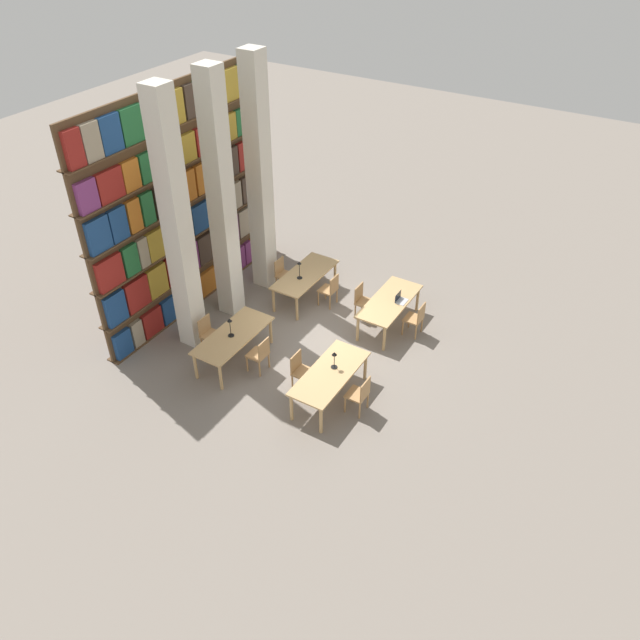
{
  "coord_description": "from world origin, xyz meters",
  "views": [
    {
      "loc": [
        -9.91,
        -6.1,
        9.3
      ],
      "look_at": [
        0.0,
        -0.12,
        0.65
      ],
      "focal_mm": 35.0,
      "sensor_mm": 36.0,
      "label": 1
    }
  ],
  "objects_px": {
    "chair_2": "(416,318)",
    "chair_3": "(363,300)",
    "laptop": "(401,300)",
    "chair_0": "(360,394)",
    "chair_4": "(260,354)",
    "reading_table_0": "(330,375)",
    "reading_table_2": "(233,337)",
    "chair_1": "(301,370)",
    "reading_table_1": "(389,303)",
    "chair_7": "(283,274)",
    "pillar_right": "(259,178)",
    "desk_lamp_1": "(230,324)",
    "chair_6": "(330,289)",
    "pillar_left": "(177,228)",
    "reading_table_3": "(305,276)",
    "pillar_center": "(221,202)",
    "desk_lamp_2": "(299,267)",
    "desk_lamp_0": "(334,357)",
    "chair_5": "(209,333)"
  },
  "relations": [
    {
      "from": "chair_2",
      "to": "chair_3",
      "type": "bearing_deg",
      "value": 90.0
    },
    {
      "from": "chair_2",
      "to": "laptop",
      "type": "height_order",
      "value": "laptop"
    },
    {
      "from": "chair_0",
      "to": "chair_4",
      "type": "height_order",
      "value": "same"
    },
    {
      "from": "reading_table_0",
      "to": "chair_3",
      "type": "relative_size",
      "value": 2.33
    },
    {
      "from": "reading_table_2",
      "to": "laptop",
      "type": "bearing_deg",
      "value": -40.31
    },
    {
      "from": "chair_1",
      "to": "reading_table_1",
      "type": "height_order",
      "value": "chair_1"
    },
    {
      "from": "chair_1",
      "to": "chair_7",
      "type": "relative_size",
      "value": 1.0
    },
    {
      "from": "reading_table_1",
      "to": "pillar_right",
      "type": "bearing_deg",
      "value": 89.64
    },
    {
      "from": "desk_lamp_1",
      "to": "chair_6",
      "type": "xyz_separation_m",
      "value": [
        3.06,
        -0.76,
        -0.57
      ]
    },
    {
      "from": "reading_table_0",
      "to": "reading_table_2",
      "type": "xyz_separation_m",
      "value": [
        -0.02,
        2.5,
        0.0
      ]
    },
    {
      "from": "chair_0",
      "to": "chair_1",
      "type": "relative_size",
      "value": 1.0
    },
    {
      "from": "pillar_left",
      "to": "pillar_right",
      "type": "xyz_separation_m",
      "value": [
        2.96,
        0.0,
        0.0
      ]
    },
    {
      "from": "laptop",
      "to": "reading_table_2",
      "type": "bearing_deg",
      "value": 139.69
    },
    {
      "from": "chair_2",
      "to": "laptop",
      "type": "distance_m",
      "value": 0.57
    },
    {
      "from": "reading_table_2",
      "to": "chair_6",
      "type": "xyz_separation_m",
      "value": [
        3.01,
        -0.75,
        -0.17
      ]
    },
    {
      "from": "chair_2",
      "to": "chair_4",
      "type": "height_order",
      "value": "same"
    },
    {
      "from": "laptop",
      "to": "chair_6",
      "type": "bearing_deg",
      "value": 93.28
    },
    {
      "from": "chair_3",
      "to": "reading_table_3",
      "type": "relative_size",
      "value": 0.43
    },
    {
      "from": "reading_table_3",
      "to": "chair_4",
      "type": "bearing_deg",
      "value": -167.1
    },
    {
      "from": "reading_table_2",
      "to": "chair_6",
      "type": "height_order",
      "value": "chair_6"
    },
    {
      "from": "pillar_right",
      "to": "reading_table_2",
      "type": "distance_m",
      "value": 4.05
    },
    {
      "from": "reading_table_0",
      "to": "chair_7",
      "type": "relative_size",
      "value": 2.33
    },
    {
      "from": "chair_3",
      "to": "reading_table_2",
      "type": "relative_size",
      "value": 0.43
    },
    {
      "from": "pillar_right",
      "to": "pillar_center",
      "type": "bearing_deg",
      "value": 180.0
    },
    {
      "from": "chair_6",
      "to": "desk_lamp_2",
      "type": "xyz_separation_m",
      "value": [
        -0.29,
        0.72,
        0.58
      ]
    },
    {
      "from": "chair_0",
      "to": "chair_3",
      "type": "relative_size",
      "value": 1.0
    },
    {
      "from": "chair_6",
      "to": "desk_lamp_0",
      "type": "bearing_deg",
      "value": -148.18
    },
    {
      "from": "reading_table_0",
      "to": "laptop",
      "type": "distance_m",
      "value": 3.1
    },
    {
      "from": "laptop",
      "to": "chair_4",
      "type": "relative_size",
      "value": 0.37
    },
    {
      "from": "desk_lamp_1",
      "to": "reading_table_3",
      "type": "xyz_separation_m",
      "value": [
        3.01,
        -0.05,
        -0.4
      ]
    },
    {
      "from": "pillar_left",
      "to": "chair_7",
      "type": "relative_size",
      "value": 6.85
    },
    {
      "from": "chair_4",
      "to": "chair_7",
      "type": "distance_m",
      "value": 3.31
    },
    {
      "from": "desk_lamp_0",
      "to": "reading_table_1",
      "type": "distance_m",
      "value": 2.82
    },
    {
      "from": "desk_lamp_0",
      "to": "desk_lamp_2",
      "type": "distance_m",
      "value": 3.52
    },
    {
      "from": "reading_table_2",
      "to": "pillar_center",
      "type": "bearing_deg",
      "value": 39.66
    },
    {
      "from": "chair_1",
      "to": "desk_lamp_1",
      "type": "xyz_separation_m",
      "value": [
        -0.06,
        1.79,
        0.57
      ]
    },
    {
      "from": "reading_table_0",
      "to": "chair_7",
      "type": "height_order",
      "value": "chair_7"
    },
    {
      "from": "chair_1",
      "to": "chair_3",
      "type": "xyz_separation_m",
      "value": [
        2.99,
        0.09,
        0.0
      ]
    },
    {
      "from": "chair_6",
      "to": "desk_lamp_2",
      "type": "relative_size",
      "value": 1.78
    },
    {
      "from": "chair_0",
      "to": "laptop",
      "type": "xyz_separation_m",
      "value": [
        3.11,
        0.56,
        0.29
      ]
    },
    {
      "from": "chair_7",
      "to": "reading_table_0",
      "type": "bearing_deg",
      "value": 46.73
    },
    {
      "from": "reading_table_3",
      "to": "chair_5",
      "type": "bearing_deg",
      "value": 165.78
    },
    {
      "from": "reading_table_1",
      "to": "chair_7",
      "type": "relative_size",
      "value": 2.33
    },
    {
      "from": "desk_lamp_1",
      "to": "chair_1",
      "type": "bearing_deg",
      "value": -87.92
    },
    {
      "from": "pillar_right",
      "to": "desk_lamp_0",
      "type": "xyz_separation_m",
      "value": [
        -2.82,
        -3.77,
        -2.0
      ]
    },
    {
      "from": "reading_table_3",
      "to": "chair_6",
      "type": "relative_size",
      "value": 2.33
    },
    {
      "from": "pillar_left",
      "to": "chair_2",
      "type": "distance_m",
      "value": 5.86
    },
    {
      "from": "laptop",
      "to": "desk_lamp_1",
      "type": "height_order",
      "value": "desk_lamp_1"
    },
    {
      "from": "chair_4",
      "to": "chair_7",
      "type": "xyz_separation_m",
      "value": [
        3.01,
        1.39,
        0.0
      ]
    },
    {
      "from": "laptop",
      "to": "chair_7",
      "type": "xyz_separation_m",
      "value": [
        -0.11,
        3.32,
        -0.29
      ]
    }
  ]
}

